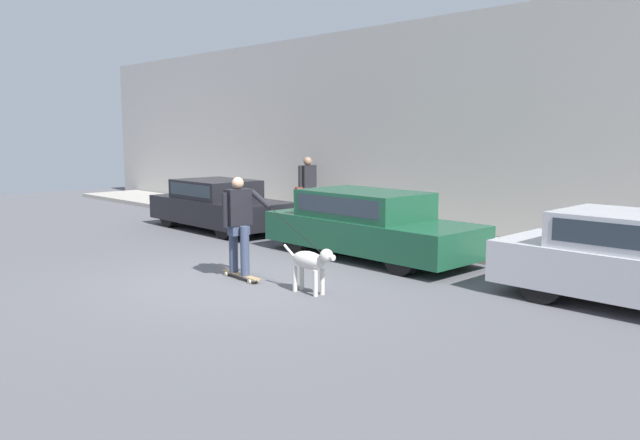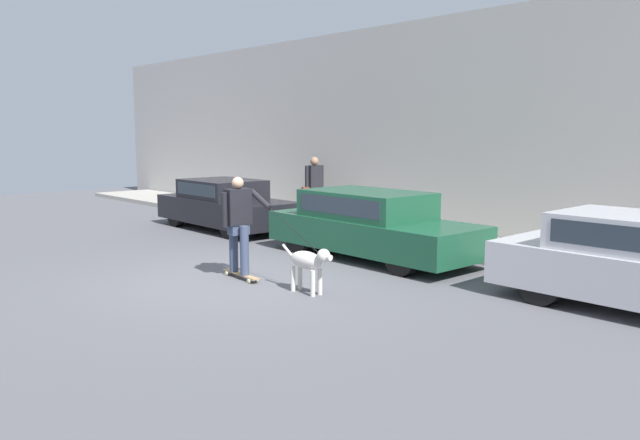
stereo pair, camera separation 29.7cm
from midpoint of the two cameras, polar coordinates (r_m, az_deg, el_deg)
The scene contains 9 objects.
ground_plane at distance 10.31m, azimuth -8.35°, elevation -5.56°, with size 36.00×36.00×0.00m, color #545459.
back_wall at distance 14.73m, azimuth 12.20°, elevation 8.29°, with size 32.00×0.30×5.05m.
sidewalk_curb at distance 13.87m, azimuth 8.98°, elevation -1.81°, with size 30.00×2.22×0.13m.
parked_car_0 at distance 15.75m, azimuth -9.76°, elevation 1.31°, with size 4.12×1.79×1.24m.
parked_car_1 at distance 12.04m, azimuth 3.75°, elevation -0.47°, with size 4.45×1.79×1.29m.
dog at distance 9.34m, azimuth -1.76°, elevation -3.86°, with size 1.06×0.28×0.73m.
skateboarder at distance 10.30m, azimuth -8.23°, elevation -0.15°, with size 2.30×0.60×1.69m.
pedestrian_with_bag at distance 16.77m, azimuth -1.69°, elevation 3.28°, with size 0.24×0.77×1.63m.
fire_hydrant at distance 18.00m, azimuth -11.74°, elevation 1.33°, with size 0.18×0.18×0.70m.
Camera 1 is at (8.03, -5.99, 2.40)m, focal length 35.00 mm.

